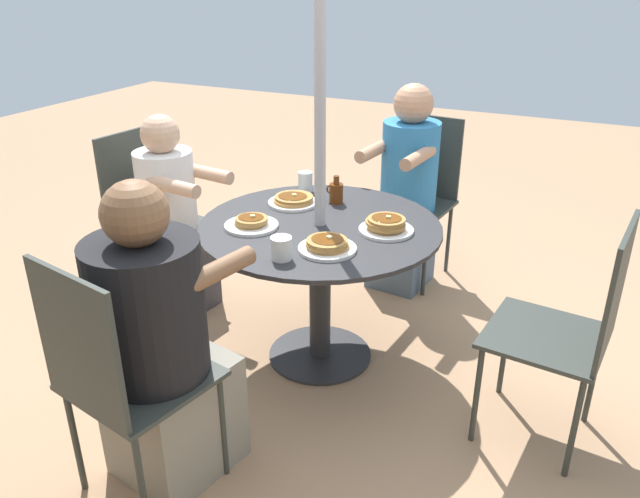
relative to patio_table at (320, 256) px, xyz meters
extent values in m
plane|color=tan|center=(0.00, 0.00, -0.56)|extent=(12.00, 12.00, 0.00)
cylinder|color=#28282B|center=(0.00, 0.00, -0.55)|extent=(0.51, 0.51, 0.01)
cylinder|color=#28282B|center=(0.00, 0.00, -0.21)|extent=(0.10, 0.10, 0.69)
cylinder|color=#28282B|center=(0.00, 0.00, 0.15)|extent=(1.11, 1.11, 0.02)
cylinder|color=#ADADB2|center=(0.00, 0.00, 0.67)|extent=(0.05, 0.05, 2.45)
cylinder|color=#333833|center=(0.35, 0.80, -0.33)|extent=(0.02, 0.02, 0.46)
cylinder|color=#333833|center=(-0.02, 0.88, -0.33)|extent=(0.02, 0.02, 0.46)
cylinder|color=#333833|center=(0.42, 1.17, -0.33)|extent=(0.02, 0.02, 0.46)
cylinder|color=#333833|center=(0.05, 1.24, -0.33)|extent=(0.02, 0.02, 0.46)
cube|color=#333833|center=(0.20, 1.02, -0.09)|extent=(0.52, 0.52, 0.02)
cube|color=#333833|center=(0.24, 1.23, 0.17)|extent=(0.41, 0.10, 0.50)
cube|color=gray|center=(0.18, 0.91, -0.33)|extent=(0.45, 0.48, 0.46)
cylinder|color=black|center=(0.19, 0.97, 0.16)|extent=(0.39, 0.39, 0.52)
sphere|color=brown|center=(0.19, 0.97, 0.52)|extent=(0.22, 0.22, 0.22)
cylinder|color=brown|center=(0.31, 0.74, 0.29)|extent=(0.13, 0.32, 0.07)
cylinder|color=brown|center=(0.00, 0.80, 0.29)|extent=(0.13, 0.32, 0.07)
cylinder|color=#333833|center=(-0.83, 0.28, -0.33)|extent=(0.02, 0.02, 0.46)
cylinder|color=#333833|center=(-0.87, -0.09, -0.33)|extent=(0.02, 0.02, 0.46)
cylinder|color=#333833|center=(-1.20, 0.32, -0.33)|extent=(0.02, 0.02, 0.46)
cylinder|color=#333833|center=(-1.24, -0.05, -0.33)|extent=(0.02, 0.02, 0.46)
cube|color=#333833|center=(-1.04, 0.11, -0.09)|extent=(0.49, 0.49, 0.02)
cube|color=#333833|center=(-1.25, 0.14, 0.17)|extent=(0.06, 0.42, 0.50)
cylinder|color=#333833|center=(-0.28, -0.83, -0.33)|extent=(0.02, 0.02, 0.46)
cylinder|color=#333833|center=(0.10, -0.87, -0.33)|extent=(0.02, 0.02, 0.46)
cylinder|color=#333833|center=(-0.32, -1.20, -0.33)|extent=(0.02, 0.02, 0.46)
cylinder|color=#333833|center=(0.06, -1.24, -0.33)|extent=(0.02, 0.02, 0.46)
cube|color=#333833|center=(-0.11, -1.04, -0.09)|extent=(0.48, 0.48, 0.02)
cube|color=#333833|center=(-0.13, -1.25, 0.17)|extent=(0.42, 0.06, 0.50)
cube|color=slate|center=(-0.10, -0.93, -0.33)|extent=(0.35, 0.38, 0.46)
cylinder|color=teal|center=(-0.10, -0.98, 0.17)|extent=(0.33, 0.33, 0.53)
sphere|color=tan|center=(-0.10, -0.98, 0.53)|extent=(0.22, 0.22, 0.22)
cylinder|color=tan|center=(-0.21, -0.77, 0.30)|extent=(0.10, 0.34, 0.07)
cylinder|color=tan|center=(0.05, -0.79, 0.30)|extent=(0.10, 0.34, 0.07)
cylinder|color=#333833|center=(0.83, -0.29, -0.33)|extent=(0.02, 0.02, 0.46)
cylinder|color=#333833|center=(0.87, 0.08, -0.33)|extent=(0.02, 0.02, 0.46)
cylinder|color=#333833|center=(1.20, -0.34, -0.33)|extent=(0.02, 0.02, 0.46)
cylinder|color=#333833|center=(1.24, 0.03, -0.33)|extent=(0.02, 0.02, 0.46)
cube|color=#333833|center=(1.04, -0.13, -0.09)|extent=(0.49, 0.49, 0.02)
cube|color=#333833|center=(1.24, -0.16, 0.17)|extent=(0.07, 0.42, 0.50)
cube|color=#3D3D42|center=(0.93, -0.12, -0.33)|extent=(0.36, 0.33, 0.46)
cylinder|color=white|center=(0.98, -0.12, 0.13)|extent=(0.31, 0.31, 0.45)
sphere|color=#DBA884|center=(0.98, -0.12, 0.44)|extent=(0.20, 0.20, 0.20)
cylinder|color=#DBA884|center=(0.77, -0.22, 0.23)|extent=(0.32, 0.11, 0.07)
cylinder|color=#DBA884|center=(0.80, 0.03, 0.23)|extent=(0.32, 0.11, 0.07)
cylinder|color=white|center=(-0.30, -0.05, 0.17)|extent=(0.24, 0.24, 0.01)
cylinder|color=#AD7A3D|center=(-0.30, -0.05, 0.18)|extent=(0.16, 0.16, 0.01)
cylinder|color=#AD7A3D|center=(-0.30, -0.05, 0.19)|extent=(0.17, 0.17, 0.01)
cylinder|color=#AD7A3D|center=(-0.30, -0.05, 0.20)|extent=(0.17, 0.17, 0.01)
cylinder|color=#AD7A3D|center=(-0.30, -0.05, 0.22)|extent=(0.17, 0.17, 0.01)
ellipsoid|color=brown|center=(-0.30, -0.05, 0.22)|extent=(0.13, 0.12, 0.00)
cube|color=#F4E084|center=(-0.31, -0.05, 0.23)|extent=(0.02, 0.02, 0.01)
cylinder|color=white|center=(-0.15, 0.24, 0.17)|extent=(0.24, 0.24, 0.01)
cylinder|color=#AD7A3D|center=(-0.15, 0.24, 0.18)|extent=(0.18, 0.18, 0.01)
cylinder|color=#AD7A3D|center=(-0.15, 0.25, 0.19)|extent=(0.17, 0.17, 0.01)
cylinder|color=#AD7A3D|center=(-0.15, 0.25, 0.20)|extent=(0.17, 0.17, 0.01)
ellipsoid|color=brown|center=(-0.15, 0.24, 0.21)|extent=(0.14, 0.13, 0.00)
cube|color=#F4E084|center=(-0.16, 0.23, 0.22)|extent=(0.02, 0.02, 0.01)
cylinder|color=white|center=(0.24, -0.18, 0.17)|extent=(0.24, 0.24, 0.01)
cylinder|color=#AD7A3D|center=(0.23, -0.18, 0.18)|extent=(0.19, 0.19, 0.01)
cylinder|color=#AD7A3D|center=(0.23, -0.18, 0.19)|extent=(0.19, 0.19, 0.01)
ellipsoid|color=brown|center=(0.24, -0.18, 0.20)|extent=(0.15, 0.13, 0.00)
cube|color=#F4E084|center=(0.23, -0.18, 0.21)|extent=(0.03, 0.03, 0.01)
cylinder|color=white|center=(0.27, 0.16, 0.17)|extent=(0.24, 0.24, 0.01)
cylinder|color=#AD7A3D|center=(0.27, 0.17, 0.18)|extent=(0.14, 0.14, 0.01)
cylinder|color=#AD7A3D|center=(0.26, 0.16, 0.19)|extent=(0.15, 0.15, 0.01)
cylinder|color=#AD7A3D|center=(0.26, 0.17, 0.20)|extent=(0.15, 0.15, 0.01)
ellipsoid|color=brown|center=(0.27, 0.16, 0.21)|extent=(0.12, 0.11, 0.00)
cube|color=#F4E084|center=(0.26, 0.16, 0.21)|extent=(0.03, 0.03, 0.01)
cylinder|color=#602D0F|center=(0.05, -0.29, 0.21)|extent=(0.07, 0.07, 0.10)
cylinder|color=#602D0F|center=(0.05, -0.29, 0.28)|extent=(0.03, 0.03, 0.04)
torus|color=#602D0F|center=(0.08, -0.29, 0.22)|extent=(0.05, 0.01, 0.05)
cylinder|color=white|center=(-0.02, 0.40, 0.20)|extent=(0.08, 0.08, 0.09)
cylinder|color=white|center=(-0.02, 0.40, 0.25)|extent=(0.09, 0.09, 0.01)
cylinder|color=silver|center=(0.27, -0.38, 0.21)|extent=(0.07, 0.07, 0.10)
camera|label=1|loc=(-1.14, 2.37, 1.24)|focal=35.00mm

